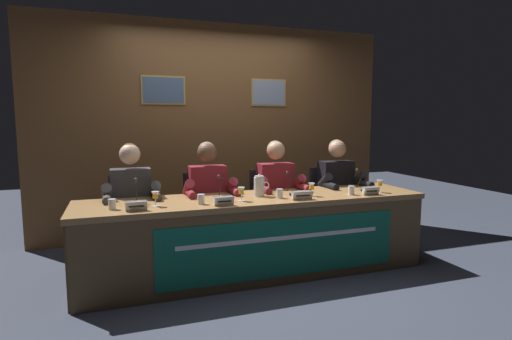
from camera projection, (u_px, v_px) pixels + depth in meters
name	position (u px, v px, depth m)	size (l,w,h in m)	color
ground_plane	(256.00, 272.00, 3.83)	(12.00, 12.00, 0.00)	#383D4C
wall_back_panelled	(217.00, 130.00, 5.05)	(4.40, 0.14, 2.60)	brown
conference_table	(260.00, 224.00, 3.67)	(3.20, 0.75, 0.72)	olive
chair_far_left	(132.00, 223.00, 3.94)	(0.44, 0.45, 0.89)	black
panelist_far_left	(132.00, 199.00, 3.72)	(0.51, 0.48, 1.22)	black
nameplate_far_left	(136.00, 206.00, 3.15)	(0.16, 0.06, 0.08)	white
juice_glass_far_left	(155.00, 196.00, 3.31)	(0.06, 0.06, 0.12)	white
water_cup_far_left	(112.00, 205.00, 3.20)	(0.06, 0.06, 0.08)	silver
microphone_far_left	(137.00, 196.00, 3.39)	(0.06, 0.17, 0.22)	black
chair_center_left	(205.00, 217.00, 4.18)	(0.44, 0.45, 0.89)	black
panelist_center_left	(209.00, 195.00, 3.96)	(0.51, 0.48, 1.22)	black
nameplate_center_left	(224.00, 201.00, 3.34)	(0.16, 0.06, 0.08)	white
juice_glass_center_left	(241.00, 191.00, 3.53)	(0.06, 0.06, 0.12)	white
water_cup_center_left	(201.00, 200.00, 3.40)	(0.06, 0.06, 0.08)	silver
microphone_center_left	(221.00, 192.00, 3.58)	(0.06, 0.17, 0.22)	black
chair_center_right	(271.00, 212.00, 4.41)	(0.44, 0.45, 0.89)	black
panelist_center_right	(278.00, 190.00, 4.19)	(0.51, 0.48, 1.22)	black
nameplate_center_right	(302.00, 195.00, 3.60)	(0.19, 0.06, 0.08)	white
juice_glass_center_right	(312.00, 187.00, 3.77)	(0.06, 0.06, 0.12)	white
water_cup_center_right	(280.00, 194.00, 3.67)	(0.06, 0.06, 0.08)	silver
microphone_center_right	(291.00, 187.00, 3.84)	(0.06, 0.17, 0.22)	black
chair_far_right	(330.00, 208.00, 4.65)	(0.44, 0.45, 0.89)	black
panelist_far_right	(339.00, 187.00, 4.43)	(0.51, 0.48, 1.22)	black
nameplate_far_right	(371.00, 191.00, 3.83)	(0.17, 0.06, 0.08)	white
juice_glass_far_right	(380.00, 184.00, 3.96)	(0.06, 0.06, 0.12)	white
water_cup_far_right	(351.00, 191.00, 3.84)	(0.06, 0.06, 0.08)	silver
microphone_far_right	(361.00, 183.00, 4.07)	(0.06, 0.17, 0.22)	black
water_pitcher_central	(259.00, 186.00, 3.76)	(0.15, 0.10, 0.21)	silver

